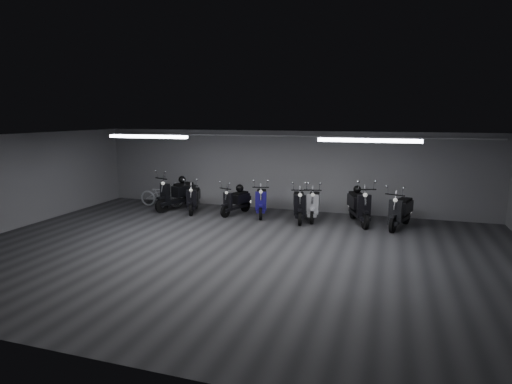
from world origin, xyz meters
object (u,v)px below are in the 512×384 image
(scooter_5, at_px, (299,200))
(helmet_2, at_px, (357,189))
(scooter_4, at_px, (261,196))
(scooter_6, at_px, (314,199))
(helmet_0, at_px, (240,188))
(scooter_8, at_px, (359,200))
(bicycle, at_px, (162,192))
(scooter_3, at_px, (236,197))
(scooter_1, at_px, (193,194))
(scooter_9, at_px, (401,206))
(scooter_0, at_px, (176,189))
(helmet_1, at_px, (182,180))

(scooter_5, distance_m, helmet_2, 1.85)
(scooter_4, distance_m, scooter_6, 1.77)
(scooter_4, xyz_separation_m, helmet_0, (-0.81, 0.12, 0.21))
(scooter_5, distance_m, scooter_8, 1.86)
(scooter_8, bearing_deg, bicycle, 157.13)
(scooter_3, height_order, helmet_0, scooter_3)
(scooter_1, xyz_separation_m, scooter_9, (6.81, -0.05, 0.06))
(scooter_1, distance_m, bicycle, 1.60)
(scooter_4, distance_m, bicycle, 3.93)
(scooter_5, distance_m, bicycle, 5.30)
(scooter_9, bearing_deg, helmet_2, 178.98)
(scooter_0, xyz_separation_m, helmet_0, (2.34, 0.15, 0.13))
(scooter_8, relative_size, helmet_0, 7.34)
(scooter_4, bearing_deg, scooter_6, -15.40)
(scooter_3, distance_m, scooter_4, 0.89)
(scooter_1, xyz_separation_m, bicycle, (-1.53, 0.48, -0.09))
(helmet_1, bearing_deg, scooter_1, -34.23)
(scooter_9, height_order, bicycle, scooter_9)
(scooter_3, bearing_deg, scooter_8, 19.54)
(scooter_5, height_order, helmet_0, scooter_5)
(scooter_5, relative_size, helmet_0, 6.76)
(scooter_9, distance_m, bicycle, 8.35)
(scooter_9, relative_size, helmet_1, 7.01)
(scooter_3, distance_m, helmet_0, 0.36)
(scooter_3, bearing_deg, scooter_0, -162.43)
(scooter_9, distance_m, helmet_0, 5.24)
(scooter_5, xyz_separation_m, helmet_0, (-2.16, 0.39, 0.20))
(bicycle, bearing_deg, scooter_6, -95.65)
(helmet_1, bearing_deg, scooter_0, -111.66)
(helmet_2, bearing_deg, helmet_0, -178.81)
(scooter_8, height_order, helmet_0, scooter_8)
(bicycle, distance_m, helmet_0, 3.14)
(scooter_0, bearing_deg, scooter_4, 22.32)
(scooter_1, relative_size, scooter_6, 0.95)
(scooter_8, bearing_deg, helmet_1, 157.07)
(scooter_3, relative_size, bicycle, 0.95)
(scooter_6, relative_size, helmet_1, 6.77)
(scooter_5, height_order, scooter_9, scooter_9)
(scooter_9, bearing_deg, scooter_8, -171.14)
(scooter_6, bearing_deg, helmet_2, 2.34)
(scooter_4, height_order, bicycle, scooter_4)
(scooter_0, relative_size, helmet_0, 7.40)
(scooter_4, relative_size, helmet_0, 6.58)
(scooter_3, bearing_deg, bicycle, -167.50)
(scooter_9, bearing_deg, scooter_5, -161.39)
(scooter_1, xyz_separation_m, helmet_0, (1.59, 0.34, 0.25))
(scooter_4, xyz_separation_m, scooter_6, (1.77, 0.00, 0.00))
(helmet_2, bearing_deg, scooter_4, -176.38)
(scooter_4, xyz_separation_m, bicycle, (-3.92, 0.25, -0.12))
(scooter_5, distance_m, helmet_0, 2.20)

